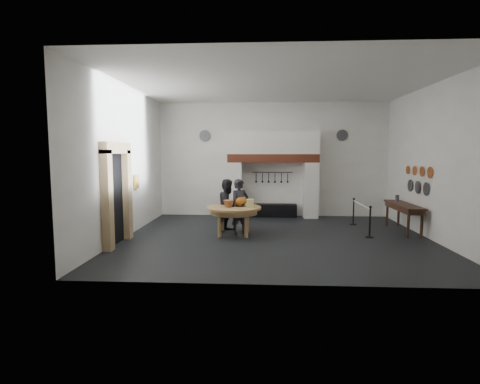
# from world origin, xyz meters

# --- Properties ---
(floor) EXTENTS (9.00, 8.00, 0.02)m
(floor) POSITION_xyz_m (0.00, 0.00, 0.00)
(floor) COLOR black
(floor) RESTS_ON ground
(ceiling) EXTENTS (9.00, 8.00, 0.02)m
(ceiling) POSITION_xyz_m (0.00, 0.00, 4.50)
(ceiling) COLOR silver
(ceiling) RESTS_ON wall_back
(wall_back) EXTENTS (9.00, 0.02, 4.50)m
(wall_back) POSITION_xyz_m (0.00, 4.00, 2.25)
(wall_back) COLOR white
(wall_back) RESTS_ON floor
(wall_front) EXTENTS (9.00, 0.02, 4.50)m
(wall_front) POSITION_xyz_m (0.00, -4.00, 2.25)
(wall_front) COLOR white
(wall_front) RESTS_ON floor
(wall_left) EXTENTS (0.02, 8.00, 4.50)m
(wall_left) POSITION_xyz_m (-4.50, 0.00, 2.25)
(wall_left) COLOR white
(wall_left) RESTS_ON floor
(wall_right) EXTENTS (0.02, 8.00, 4.50)m
(wall_right) POSITION_xyz_m (4.50, 0.00, 2.25)
(wall_right) COLOR white
(wall_right) RESTS_ON floor
(chimney_pier_left) EXTENTS (0.55, 0.70, 2.15)m
(chimney_pier_left) POSITION_xyz_m (-1.48, 3.65, 1.07)
(chimney_pier_left) COLOR silver
(chimney_pier_left) RESTS_ON floor
(chimney_pier_right) EXTENTS (0.55, 0.70, 2.15)m
(chimney_pier_right) POSITION_xyz_m (1.48, 3.65, 1.07)
(chimney_pier_right) COLOR silver
(chimney_pier_right) RESTS_ON floor
(hearth_brick_band) EXTENTS (3.50, 0.72, 0.32)m
(hearth_brick_band) POSITION_xyz_m (0.00, 3.65, 2.31)
(hearth_brick_band) COLOR #9E442B
(hearth_brick_band) RESTS_ON chimney_pier_left
(chimney_hood) EXTENTS (3.50, 0.70, 0.90)m
(chimney_hood) POSITION_xyz_m (0.00, 3.65, 2.92)
(chimney_hood) COLOR silver
(chimney_hood) RESTS_ON hearth_brick_band
(iron_range) EXTENTS (1.90, 0.45, 0.50)m
(iron_range) POSITION_xyz_m (0.00, 3.72, 0.25)
(iron_range) COLOR black
(iron_range) RESTS_ON floor
(utensil_rail) EXTENTS (1.60, 0.02, 0.02)m
(utensil_rail) POSITION_xyz_m (0.00, 3.92, 1.75)
(utensil_rail) COLOR black
(utensil_rail) RESTS_ON wall_back
(door_recess) EXTENTS (0.04, 1.10, 2.50)m
(door_recess) POSITION_xyz_m (-4.47, -1.00, 1.25)
(door_recess) COLOR black
(door_recess) RESTS_ON floor
(door_jamb_near) EXTENTS (0.22, 0.30, 2.60)m
(door_jamb_near) POSITION_xyz_m (-4.38, -1.70, 1.30)
(door_jamb_near) COLOR tan
(door_jamb_near) RESTS_ON floor
(door_jamb_far) EXTENTS (0.22, 0.30, 2.60)m
(door_jamb_far) POSITION_xyz_m (-4.38, -0.30, 1.30)
(door_jamb_far) COLOR tan
(door_jamb_far) RESTS_ON floor
(door_lintel) EXTENTS (0.22, 1.70, 0.30)m
(door_lintel) POSITION_xyz_m (-4.38, -1.00, 2.65)
(door_lintel) COLOR tan
(door_lintel) RESTS_ON door_jamb_near
(wall_plaque) EXTENTS (0.05, 0.34, 0.44)m
(wall_plaque) POSITION_xyz_m (-4.45, 0.80, 1.60)
(wall_plaque) COLOR gold
(wall_plaque) RESTS_ON wall_left
(work_table) EXTENTS (2.11, 2.11, 0.07)m
(work_table) POSITION_xyz_m (-1.28, 0.36, 0.84)
(work_table) COLOR tan
(work_table) RESTS_ON floor
(pumpkin) EXTENTS (0.36, 0.36, 0.31)m
(pumpkin) POSITION_xyz_m (-1.08, 0.46, 1.03)
(pumpkin) COLOR #C3771B
(pumpkin) RESTS_ON work_table
(cheese_block_big) EXTENTS (0.22, 0.22, 0.24)m
(cheese_block_big) POSITION_xyz_m (-0.78, 0.31, 0.99)
(cheese_block_big) COLOR #E9E38B
(cheese_block_big) RESTS_ON work_table
(cheese_block_small) EXTENTS (0.18, 0.18, 0.20)m
(cheese_block_small) POSITION_xyz_m (-0.80, 0.61, 0.97)
(cheese_block_small) COLOR #FEF898
(cheese_block_small) RESTS_ON work_table
(wicker_basket) EXTENTS (0.40, 0.40, 0.22)m
(wicker_basket) POSITION_xyz_m (-1.43, 0.21, 0.98)
(wicker_basket) COLOR brown
(wicker_basket) RESTS_ON work_table
(bread_loaf) EXTENTS (0.31, 0.18, 0.13)m
(bread_loaf) POSITION_xyz_m (-1.38, 0.71, 0.94)
(bread_loaf) COLOR olive
(bread_loaf) RESTS_ON work_table
(visitor_near) EXTENTS (0.75, 0.69, 1.71)m
(visitor_near) POSITION_xyz_m (-1.11, 0.49, 0.86)
(visitor_near) COLOR black
(visitor_near) RESTS_ON floor
(visitor_far) EXTENTS (0.94, 1.02, 1.68)m
(visitor_far) POSITION_xyz_m (-1.51, 0.89, 0.84)
(visitor_far) COLOR black
(visitor_far) RESTS_ON floor
(side_table) EXTENTS (0.55, 2.20, 0.06)m
(side_table) POSITION_xyz_m (4.10, 1.12, 0.87)
(side_table) COLOR #3C1F15
(side_table) RESTS_ON floor
(pewter_jug) EXTENTS (0.12, 0.12, 0.22)m
(pewter_jug) POSITION_xyz_m (4.10, 1.72, 1.01)
(pewter_jug) COLOR #54545A
(pewter_jug) RESTS_ON side_table
(copper_pan_a) EXTENTS (0.03, 0.34, 0.34)m
(copper_pan_a) POSITION_xyz_m (4.46, 0.20, 1.95)
(copper_pan_a) COLOR #C6662D
(copper_pan_a) RESTS_ON wall_right
(copper_pan_b) EXTENTS (0.03, 0.32, 0.32)m
(copper_pan_b) POSITION_xyz_m (4.46, 0.75, 1.95)
(copper_pan_b) COLOR #C6662D
(copper_pan_b) RESTS_ON wall_right
(copper_pan_c) EXTENTS (0.03, 0.30, 0.30)m
(copper_pan_c) POSITION_xyz_m (4.46, 1.30, 1.95)
(copper_pan_c) COLOR #C6662D
(copper_pan_c) RESTS_ON wall_right
(copper_pan_d) EXTENTS (0.03, 0.28, 0.28)m
(copper_pan_d) POSITION_xyz_m (4.46, 1.85, 1.95)
(copper_pan_d) COLOR #C6662D
(copper_pan_d) RESTS_ON wall_right
(pewter_plate_left) EXTENTS (0.03, 0.40, 0.40)m
(pewter_plate_left) POSITION_xyz_m (4.46, 0.40, 1.45)
(pewter_plate_left) COLOR #4C4C51
(pewter_plate_left) RESTS_ON wall_right
(pewter_plate_mid) EXTENTS (0.03, 0.40, 0.40)m
(pewter_plate_mid) POSITION_xyz_m (4.46, 1.00, 1.45)
(pewter_plate_mid) COLOR #4C4C51
(pewter_plate_mid) RESTS_ON wall_right
(pewter_plate_right) EXTENTS (0.03, 0.40, 0.40)m
(pewter_plate_right) POSITION_xyz_m (4.46, 1.60, 1.45)
(pewter_plate_right) COLOR #4C4C51
(pewter_plate_right) RESTS_ON wall_right
(pewter_plate_back_left) EXTENTS (0.44, 0.03, 0.44)m
(pewter_plate_back_left) POSITION_xyz_m (-2.70, 3.96, 3.20)
(pewter_plate_back_left) COLOR #4C4C51
(pewter_plate_back_left) RESTS_ON wall_back
(pewter_plate_back_right) EXTENTS (0.44, 0.03, 0.44)m
(pewter_plate_back_right) POSITION_xyz_m (2.70, 3.96, 3.20)
(pewter_plate_back_right) COLOR #4C4C51
(pewter_plate_back_right) RESTS_ON wall_back
(barrier_post_near) EXTENTS (0.05, 0.05, 0.90)m
(barrier_post_near) POSITION_xyz_m (2.80, 0.21, 0.45)
(barrier_post_near) COLOR black
(barrier_post_near) RESTS_ON floor
(barrier_post_far) EXTENTS (0.05, 0.05, 0.90)m
(barrier_post_far) POSITION_xyz_m (2.80, 2.21, 0.45)
(barrier_post_far) COLOR black
(barrier_post_far) RESTS_ON floor
(barrier_rope) EXTENTS (0.04, 2.00, 0.04)m
(barrier_rope) POSITION_xyz_m (2.80, 1.21, 0.85)
(barrier_rope) COLOR white
(barrier_rope) RESTS_ON barrier_post_near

